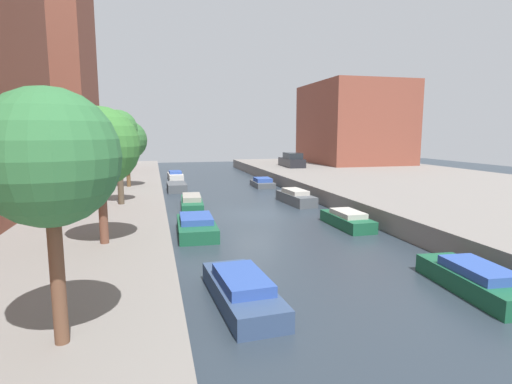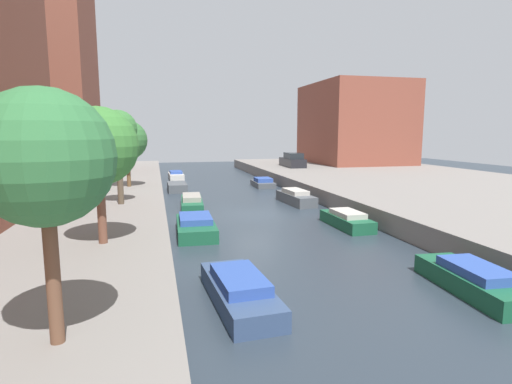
{
  "view_description": "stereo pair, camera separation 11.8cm",
  "coord_description": "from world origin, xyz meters",
  "px_view_note": "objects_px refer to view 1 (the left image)",
  "views": [
    {
      "loc": [
        -5.52,
        -22.28,
        4.7
      ],
      "look_at": [
        0.81,
        2.76,
        0.88
      ],
      "focal_mm": 28.6,
      "sensor_mm": 36.0,
      "label": 1
    },
    {
      "loc": [
        -5.4,
        -22.31,
        4.7
      ],
      "look_at": [
        0.81,
        2.76,
        0.88
      ],
      "focal_mm": 28.6,
      "sensor_mm": 36.0,
      "label": 2
    }
  ],
  "objects_px": {
    "apartment_tower_far": "(29,36)",
    "moored_boat_right_2": "(347,220)",
    "low_block_right": "(353,124)",
    "parked_car": "(292,161)",
    "moored_boat_left_2": "(196,226)",
    "moored_boat_left_1": "(242,290)",
    "moored_boat_right_3": "(296,197)",
    "moored_boat_left_3": "(192,202)",
    "street_tree_2": "(118,131)",
    "street_tree_0": "(49,159)",
    "moored_boat_right_1": "(475,280)",
    "moored_boat_left_4": "(177,187)",
    "moored_boat_left_5": "(175,176)",
    "moored_boat_right_4": "(262,183)",
    "street_tree_3": "(127,140)",
    "street_tree_1": "(99,147)"
  },
  "relations": [
    {
      "from": "moored_boat_right_1",
      "to": "street_tree_0",
      "type": "bearing_deg",
      "value": -168.42
    },
    {
      "from": "street_tree_0",
      "to": "moored_boat_left_2",
      "type": "distance_m",
      "value": 12.34
    },
    {
      "from": "moored_boat_left_5",
      "to": "moored_boat_right_4",
      "type": "height_order",
      "value": "moored_boat_left_5"
    },
    {
      "from": "moored_boat_right_2",
      "to": "moored_boat_right_3",
      "type": "bearing_deg",
      "value": 91.88
    },
    {
      "from": "street_tree_3",
      "to": "moored_boat_left_2",
      "type": "xyz_separation_m",
      "value": [
        3.51,
        -10.33,
        -3.77
      ]
    },
    {
      "from": "street_tree_2",
      "to": "moored_boat_right_2",
      "type": "relative_size",
      "value": 1.31
    },
    {
      "from": "street_tree_0",
      "to": "moored_boat_left_4",
      "type": "bearing_deg",
      "value": 82.36
    },
    {
      "from": "moored_boat_right_2",
      "to": "moored_boat_right_4",
      "type": "xyz_separation_m",
      "value": [
        -0.17,
        15.61,
        -0.03
      ]
    },
    {
      "from": "moored_boat_left_3",
      "to": "moored_boat_left_5",
      "type": "height_order",
      "value": "moored_boat_left_5"
    },
    {
      "from": "parked_car",
      "to": "moored_boat_right_3",
      "type": "relative_size",
      "value": 1.17
    },
    {
      "from": "moored_boat_left_4",
      "to": "moored_boat_left_5",
      "type": "relative_size",
      "value": 0.86
    },
    {
      "from": "street_tree_0",
      "to": "moored_boat_right_3",
      "type": "xyz_separation_m",
      "value": [
        10.73,
        17.75,
        -3.85
      ]
    },
    {
      "from": "moored_boat_right_1",
      "to": "moored_boat_right_4",
      "type": "distance_m",
      "value": 24.18
    },
    {
      "from": "street_tree_3",
      "to": "moored_boat_right_2",
      "type": "xyz_separation_m",
      "value": [
        10.96,
        -10.71,
        -3.78
      ]
    },
    {
      "from": "street_tree_1",
      "to": "street_tree_3",
      "type": "relative_size",
      "value": 1.01
    },
    {
      "from": "street_tree_0",
      "to": "moored_boat_right_4",
      "type": "bearing_deg",
      "value": 67.77
    },
    {
      "from": "moored_boat_left_1",
      "to": "moored_boat_right_3",
      "type": "distance_m",
      "value": 16.15
    },
    {
      "from": "moored_boat_right_4",
      "to": "moored_boat_left_3",
      "type": "bearing_deg",
      "value": -129.59
    },
    {
      "from": "street_tree_1",
      "to": "moored_boat_left_2",
      "type": "relative_size",
      "value": 1.11
    },
    {
      "from": "moored_boat_left_1",
      "to": "moored_boat_right_3",
      "type": "relative_size",
      "value": 1.03
    },
    {
      "from": "street_tree_1",
      "to": "moored_boat_left_5",
      "type": "height_order",
      "value": "street_tree_1"
    },
    {
      "from": "moored_boat_left_1",
      "to": "moored_boat_right_2",
      "type": "height_order",
      "value": "moored_boat_left_1"
    },
    {
      "from": "street_tree_2",
      "to": "moored_boat_left_1",
      "type": "height_order",
      "value": "street_tree_2"
    },
    {
      "from": "moored_boat_left_1",
      "to": "moored_boat_left_3",
      "type": "bearing_deg",
      "value": 89.95
    },
    {
      "from": "apartment_tower_far",
      "to": "low_block_right",
      "type": "bearing_deg",
      "value": 5.16
    },
    {
      "from": "moored_boat_left_2",
      "to": "moored_boat_left_4",
      "type": "relative_size",
      "value": 1.32
    },
    {
      "from": "street_tree_2",
      "to": "moored_boat_left_3",
      "type": "bearing_deg",
      "value": 42.77
    },
    {
      "from": "moored_boat_left_1",
      "to": "street_tree_3",
      "type": "bearing_deg",
      "value": 102.04
    },
    {
      "from": "parked_car",
      "to": "moored_boat_left_2",
      "type": "bearing_deg",
      "value": -118.82
    },
    {
      "from": "moored_boat_left_1",
      "to": "moored_boat_right_1",
      "type": "height_order",
      "value": "moored_boat_left_1"
    },
    {
      "from": "low_block_right",
      "to": "moored_boat_right_2",
      "type": "relative_size",
      "value": 3.42
    },
    {
      "from": "moored_boat_left_3",
      "to": "street_tree_2",
      "type": "bearing_deg",
      "value": -137.23
    },
    {
      "from": "apartment_tower_far",
      "to": "street_tree_0",
      "type": "distance_m",
      "value": 37.1
    },
    {
      "from": "street_tree_3",
      "to": "moored_boat_right_3",
      "type": "xyz_separation_m",
      "value": [
        10.73,
        -3.75,
        -3.73
      ]
    },
    {
      "from": "parked_car",
      "to": "moored_boat_left_1",
      "type": "relative_size",
      "value": 1.13
    },
    {
      "from": "apartment_tower_far",
      "to": "street_tree_2",
      "type": "bearing_deg",
      "value": -66.66
    },
    {
      "from": "apartment_tower_far",
      "to": "street_tree_0",
      "type": "height_order",
      "value": "apartment_tower_far"
    },
    {
      "from": "street_tree_0",
      "to": "moored_boat_left_1",
      "type": "height_order",
      "value": "street_tree_0"
    },
    {
      "from": "moored_boat_left_4",
      "to": "street_tree_3",
      "type": "bearing_deg",
      "value": -130.51
    },
    {
      "from": "moored_boat_left_2",
      "to": "moored_boat_right_1",
      "type": "height_order",
      "value": "same"
    },
    {
      "from": "moored_boat_right_2",
      "to": "moored_boat_right_4",
      "type": "bearing_deg",
      "value": 90.64
    },
    {
      "from": "moored_boat_right_1",
      "to": "moored_boat_right_4",
      "type": "relative_size",
      "value": 1.25
    },
    {
      "from": "moored_boat_left_4",
      "to": "moored_boat_right_4",
      "type": "height_order",
      "value": "moored_boat_right_4"
    },
    {
      "from": "apartment_tower_far",
      "to": "moored_boat_right_2",
      "type": "bearing_deg",
      "value": -50.64
    },
    {
      "from": "street_tree_1",
      "to": "moored_boat_right_4",
      "type": "relative_size",
      "value": 1.39
    },
    {
      "from": "street_tree_3",
      "to": "street_tree_1",
      "type": "bearing_deg",
      "value": -90.0
    },
    {
      "from": "apartment_tower_far",
      "to": "low_block_right",
      "type": "xyz_separation_m",
      "value": [
        34.0,
        3.07,
        -7.62
      ]
    },
    {
      "from": "apartment_tower_far",
      "to": "moored_boat_right_2",
      "type": "xyz_separation_m",
      "value": [
        19.77,
        -24.1,
        -12.95
      ]
    },
    {
      "from": "apartment_tower_far",
      "to": "parked_car",
      "type": "height_order",
      "value": "apartment_tower_far"
    },
    {
      "from": "moored_boat_left_4",
      "to": "moored_boat_right_1",
      "type": "xyz_separation_m",
      "value": [
        7.37,
        -23.29,
        0.04
      ]
    }
  ]
}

